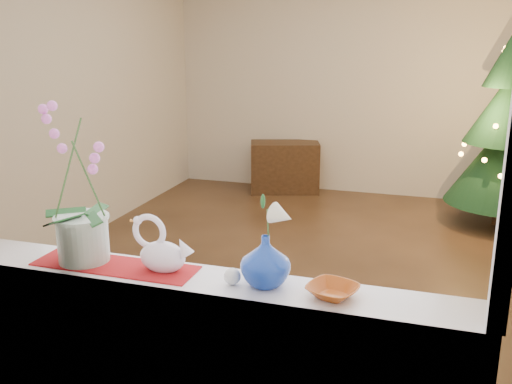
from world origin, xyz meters
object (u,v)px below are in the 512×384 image
orchid_pot (78,185)px  amber_dish (333,292)px  swan (162,245)px  side_table (285,167)px  paperweight (232,276)px  blue_vase (265,257)px  xmas_tree (508,127)px

orchid_pot → amber_dish: (1.06, -0.02, -0.32)m
swan → side_table: (-0.69, 4.60, -0.73)m
paperweight → side_table: size_ratio=0.08×
paperweight → side_table: bearing=102.2°
orchid_pot → amber_dish: orchid_pot is taller
orchid_pot → blue_vase: orchid_pot is taller
orchid_pot → paperweight: size_ratio=10.18×
orchid_pot → amber_dish: 1.11m
orchid_pot → swan: bearing=1.5°
blue_vase → xmas_tree: bearing=72.8°
orchid_pot → blue_vase: size_ratio=2.92×
swan → side_table: size_ratio=0.32×
xmas_tree → blue_vase: bearing=-107.2°
orchid_pot → blue_vase: bearing=0.4°
paperweight → orchid_pot: bearing=177.8°
side_table → amber_dish: bearing=-91.0°
orchid_pot → side_table: orchid_pot is taller
blue_vase → side_table: bearing=103.8°
side_table → swan: bearing=-99.2°
side_table → blue_vase: bearing=-94.0°
swan → side_table: swan is taller
amber_dish → side_table: size_ratio=0.19×
blue_vase → amber_dish: size_ratio=1.48×
paperweight → xmas_tree: 4.30m
blue_vase → paperweight: bearing=-165.5°
xmas_tree → paperweight: bearing=-108.6°
orchid_pot → swan: 0.43m
amber_dish → xmas_tree: bearing=76.4°
amber_dish → xmas_tree: 4.18m
amber_dish → paperweight: bearing=-178.7°
paperweight → side_table: paperweight is taller
swan → paperweight: bearing=-6.0°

